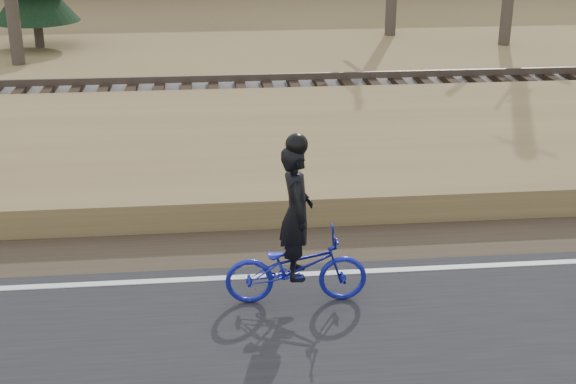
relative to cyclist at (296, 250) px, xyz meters
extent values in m
plane|color=olive|center=(-2.65, 0.46, -0.73)|extent=(120.00, 120.00, 0.00)
cube|color=silver|center=(-2.65, 0.66, -0.67)|extent=(120.00, 0.12, 0.01)
cube|color=#473A2B|center=(-2.65, 1.66, -0.71)|extent=(120.00, 1.60, 0.04)
cube|color=olive|center=(-2.65, 4.66, -0.51)|extent=(120.00, 5.00, 0.44)
cube|color=slate|center=(-2.65, 8.46, -0.51)|extent=(120.00, 3.00, 0.45)
cube|color=black|center=(-2.65, 8.46, -0.21)|extent=(120.00, 2.40, 0.14)
cube|color=brown|center=(-2.65, 7.74, -0.07)|extent=(120.00, 0.07, 0.15)
cube|color=brown|center=(-2.65, 9.18, -0.07)|extent=(120.00, 0.07, 0.15)
imported|color=#161C9C|center=(0.00, 0.00, -0.23)|extent=(1.72, 0.64, 0.89)
imported|color=black|center=(0.00, 0.00, 0.49)|extent=(0.40, 0.60, 1.62)
sphere|color=black|center=(0.00, 0.00, 1.32)|extent=(0.26, 0.26, 0.26)
cylinder|color=#4A4036|center=(-6.07, 16.70, -0.20)|extent=(0.28, 0.28, 1.07)
camera|label=1|loc=(-0.97, -8.54, 4.11)|focal=50.00mm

